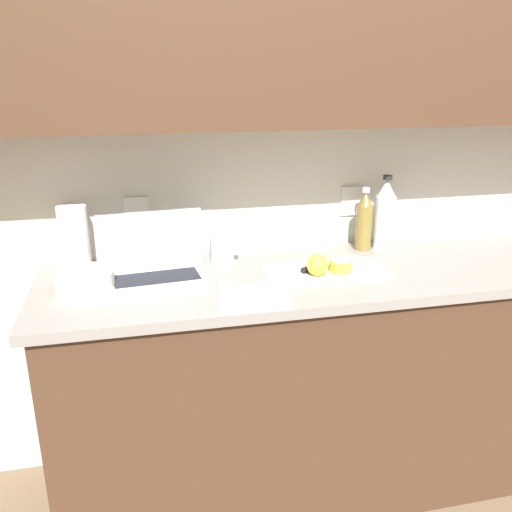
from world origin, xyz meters
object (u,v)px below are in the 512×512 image
object	(u,v)px
knife	(320,265)
lemon_half_cut	(341,266)
laptop	(154,264)
bottle_oil_tall	(364,222)
bowl_white	(85,281)
cutting_board	(325,272)
measuring_cup	(222,249)
bottle_green_soda	(385,215)
lemon_whole_beside	(318,265)
paper_towel_roll	(74,238)

from	to	relation	value
knife	lemon_half_cut	size ratio (longest dim) A/B	3.34
laptop	knife	distance (m)	0.60
laptop	bottle_oil_tall	xyz separation A→B (m)	(0.84, 0.15, 0.06)
laptop	bottle_oil_tall	size ratio (longest dim) A/B	1.48
bottle_oil_tall	bowl_white	world-z (taller)	bottle_oil_tall
cutting_board	lemon_half_cut	world-z (taller)	lemon_half_cut
lemon_half_cut	bowl_white	world-z (taller)	bowl_white
laptop	cutting_board	distance (m)	0.61
lemon_half_cut	measuring_cup	distance (m)	0.45
measuring_cup	bowl_white	distance (m)	0.52
bottle_green_soda	lemon_whole_beside	bearing A→B (deg)	-144.77
cutting_board	bottle_green_soda	xyz separation A→B (m)	(0.33, 0.23, 0.13)
laptop	bottle_oil_tall	world-z (taller)	bottle_oil_tall
knife	measuring_cup	size ratio (longest dim) A/B	2.40
laptop	bottle_green_soda	size ratio (longest dim) A/B	1.26
bottle_green_soda	bowl_white	world-z (taller)	bottle_green_soda
lemon_whole_beside	measuring_cup	distance (m)	0.38
cutting_board	measuring_cup	distance (m)	0.40
knife	paper_towel_roll	world-z (taller)	paper_towel_roll
paper_towel_roll	lemon_half_cut	bearing A→B (deg)	-15.44
bottle_oil_tall	paper_towel_roll	bearing A→B (deg)	179.30
cutting_board	measuring_cup	xyz separation A→B (m)	(-0.34, 0.20, 0.05)
cutting_board	lemon_whole_beside	bearing A→B (deg)	-141.77
bottle_oil_tall	measuring_cup	distance (m)	0.59
cutting_board	measuring_cup	world-z (taller)	measuring_cup
cutting_board	knife	xyz separation A→B (m)	(-0.00, 0.04, 0.01)
cutting_board	lemon_whole_beside	size ratio (longest dim) A/B	5.69
cutting_board	paper_towel_roll	size ratio (longest dim) A/B	1.84
knife	lemon_half_cut	distance (m)	0.08
knife	bowl_white	distance (m)	0.83
cutting_board	bowl_white	world-z (taller)	bowl_white
laptop	bottle_green_soda	bearing A→B (deg)	3.67
lemon_whole_beside	knife	bearing A→B (deg)	63.47
laptop	lemon_half_cut	bearing A→B (deg)	-13.51
lemon_whole_beside	cutting_board	bearing A→B (deg)	38.23
paper_towel_roll	lemon_whole_beside	bearing A→B (deg)	-18.29
bottle_green_soda	paper_towel_roll	world-z (taller)	bottle_green_soda
lemon_half_cut	lemon_whole_beside	bearing A→B (deg)	-168.44
bottle_green_soda	lemon_half_cut	bearing A→B (deg)	-138.77
bottle_oil_tall	lemon_half_cut	bearing A→B (deg)	-127.94
lemon_whole_beside	lemon_half_cut	bearing A→B (deg)	11.56
knife	measuring_cup	world-z (taller)	measuring_cup
laptop	cutting_board	bearing A→B (deg)	-12.93
knife	measuring_cup	bearing A→B (deg)	125.79
measuring_cup	knife	bearing A→B (deg)	-24.96
laptop	paper_towel_roll	size ratio (longest dim) A/B	1.60
bottle_green_soda	cutting_board	bearing A→B (deg)	-145.17
laptop	cutting_board	world-z (taller)	laptop
bottle_oil_tall	paper_towel_roll	size ratio (longest dim) A/B	1.08
laptop	lemon_whole_beside	xyz separation A→B (m)	(0.56, -0.11, -0.01)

